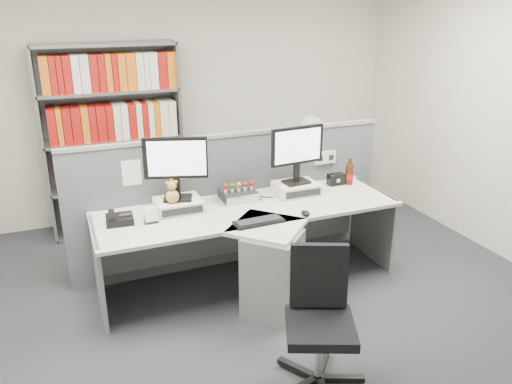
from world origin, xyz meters
name	(u,v)px	position (x,y,z in m)	size (l,w,h in m)	color
ground	(288,332)	(0.00, 0.00, 0.00)	(5.50, 5.50, 0.00)	#33363C
room_shell	(294,98)	(0.00, 0.00, 1.79)	(5.04, 5.54, 2.72)	beige
partition	(233,198)	(0.00, 1.25, 0.65)	(3.00, 0.08, 1.27)	#565A61
desk	(258,246)	(0.00, 0.60, 0.46)	(2.60, 1.20, 0.72)	beige
monitor_riser_left	(178,205)	(-0.57, 0.98, 0.77)	(0.38, 0.31, 0.10)	beige
monitor_riser_right	(296,188)	(0.53, 0.98, 0.77)	(0.38, 0.31, 0.10)	beige
monitor_left	(176,163)	(-0.57, 0.98, 1.14)	(0.51, 0.23, 0.53)	black
monitor_right	(297,150)	(0.53, 0.98, 1.13)	(0.52, 0.19, 0.53)	black
desktop_pc	(238,195)	(-0.01, 1.04, 0.76)	(0.30, 0.27, 0.08)	black
figurines	(239,186)	(-0.01, 1.03, 0.85)	(0.29, 0.05, 0.09)	beige
keyboard	(259,222)	(-0.04, 0.48, 0.73)	(0.41, 0.17, 0.03)	black
mouse	(305,213)	(0.37, 0.49, 0.74)	(0.06, 0.10, 0.04)	black
desk_phone	(119,219)	(-1.07, 0.90, 0.75)	(0.22, 0.21, 0.09)	black
desk_calendar	(150,216)	(-0.84, 0.81, 0.77)	(0.11, 0.08, 0.13)	black
plush_toy	(172,193)	(-0.63, 0.92, 0.90)	(0.11, 0.11, 0.19)	#C38D41
speaker	(336,179)	(0.99, 1.05, 0.77)	(0.16, 0.09, 0.11)	black
cola_bottle	(349,174)	(1.11, 1.02, 0.82)	(0.08, 0.08, 0.27)	#3F190A
shelving_unit	(114,143)	(-0.90, 2.44, 0.98)	(1.41, 0.40, 2.00)	slate
filing_cabinet	(309,187)	(1.20, 1.99, 0.35)	(0.45, 0.61, 0.70)	slate
desk_fan	(311,132)	(1.20, 1.99, 1.00)	(0.28, 0.18, 0.49)	white
office_chair	(319,315)	(-0.02, -0.51, 0.48)	(0.60, 0.61, 0.90)	silver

